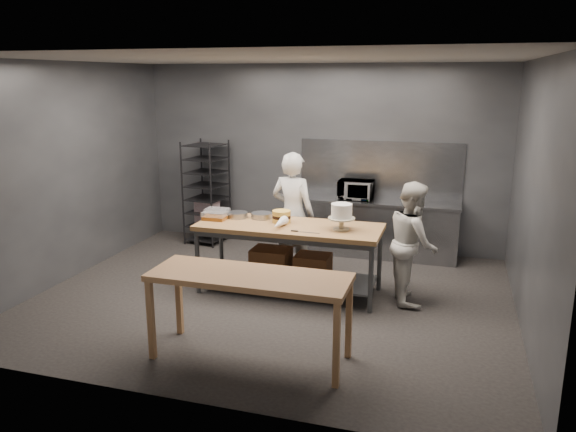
# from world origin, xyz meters

# --- Properties ---
(ground) EXTENTS (6.00, 6.00, 0.00)m
(ground) POSITION_xyz_m (0.00, 0.00, 0.00)
(ground) COLOR black
(ground) RESTS_ON ground
(back_wall) EXTENTS (6.00, 0.04, 3.00)m
(back_wall) POSITION_xyz_m (0.00, 2.50, 1.50)
(back_wall) COLOR #4C4F54
(back_wall) RESTS_ON ground
(work_table) EXTENTS (2.40, 0.90, 0.92)m
(work_table) POSITION_xyz_m (0.13, 0.29, 0.57)
(work_table) COLOR olive
(work_table) RESTS_ON ground
(near_counter) EXTENTS (2.00, 0.70, 0.90)m
(near_counter) POSITION_xyz_m (0.29, -1.59, 0.81)
(near_counter) COLOR #9E6C41
(near_counter) RESTS_ON ground
(back_counter) EXTENTS (2.60, 0.60, 0.90)m
(back_counter) POSITION_xyz_m (1.00, 2.18, 0.45)
(back_counter) COLOR slate
(back_counter) RESTS_ON ground
(splashback_panel) EXTENTS (2.60, 0.02, 0.90)m
(splashback_panel) POSITION_xyz_m (1.00, 2.48, 1.35)
(splashback_panel) COLOR slate
(splashback_panel) RESTS_ON back_counter
(speed_rack) EXTENTS (0.68, 0.72, 1.75)m
(speed_rack) POSITION_xyz_m (-1.88, 2.10, 0.86)
(speed_rack) COLOR black
(speed_rack) RESTS_ON ground
(chef_behind) EXTENTS (0.72, 0.54, 1.78)m
(chef_behind) POSITION_xyz_m (-0.01, 0.96, 0.89)
(chef_behind) COLOR white
(chef_behind) RESTS_ON ground
(chef_right) EXTENTS (0.75, 0.87, 1.54)m
(chef_right) POSITION_xyz_m (1.71, 0.43, 0.77)
(chef_right) COLOR silver
(chef_right) RESTS_ON ground
(microwave) EXTENTS (0.54, 0.37, 0.30)m
(microwave) POSITION_xyz_m (0.67, 2.18, 1.05)
(microwave) COLOR black
(microwave) RESTS_ON back_counter
(frosted_cake_stand) EXTENTS (0.34, 0.34, 0.34)m
(frosted_cake_stand) POSITION_xyz_m (0.84, 0.23, 1.14)
(frosted_cake_stand) COLOR #BCB396
(frosted_cake_stand) RESTS_ON work_table
(layer_cake) EXTENTS (0.24, 0.24, 0.16)m
(layer_cake) POSITION_xyz_m (0.01, 0.36, 1.00)
(layer_cake) COLOR gold
(layer_cake) RESTS_ON work_table
(cake_pans) EXTENTS (0.92, 0.35, 0.07)m
(cake_pans) POSITION_xyz_m (-0.65, 0.48, 0.96)
(cake_pans) COLOR gray
(cake_pans) RESTS_ON work_table
(piping_bag) EXTENTS (0.13, 0.38, 0.12)m
(piping_bag) POSITION_xyz_m (0.07, 0.08, 0.98)
(piping_bag) COLOR white
(piping_bag) RESTS_ON work_table
(offset_spatula) EXTENTS (0.36, 0.02, 0.02)m
(offset_spatula) POSITION_xyz_m (0.39, -0.02, 0.93)
(offset_spatula) COLOR slate
(offset_spatula) RESTS_ON work_table
(pastry_clamshells) EXTENTS (0.36, 0.40, 0.11)m
(pastry_clamshells) POSITION_xyz_m (-0.92, 0.33, 0.98)
(pastry_clamshells) COLOR #9C591F
(pastry_clamshells) RESTS_ON work_table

